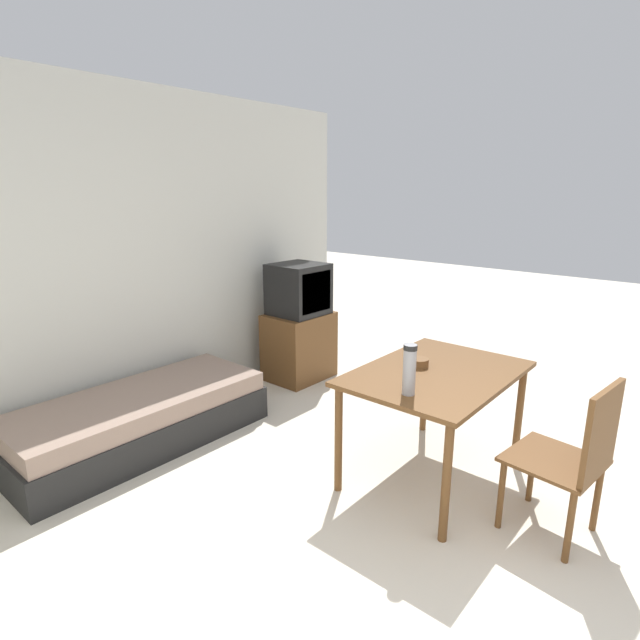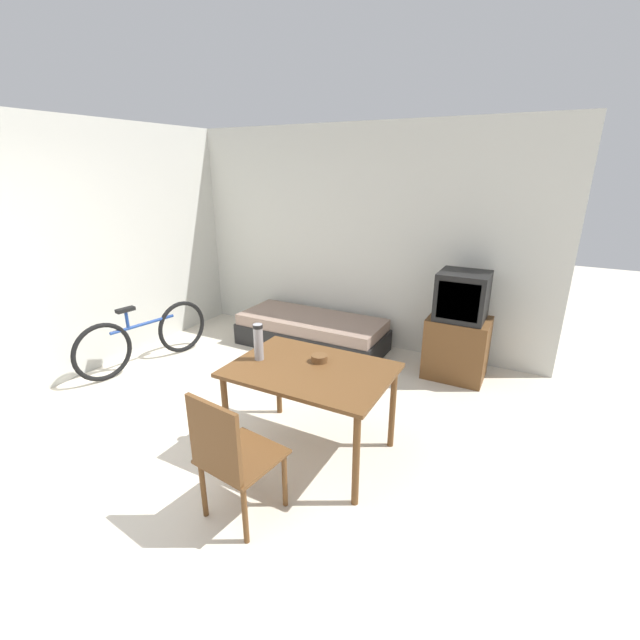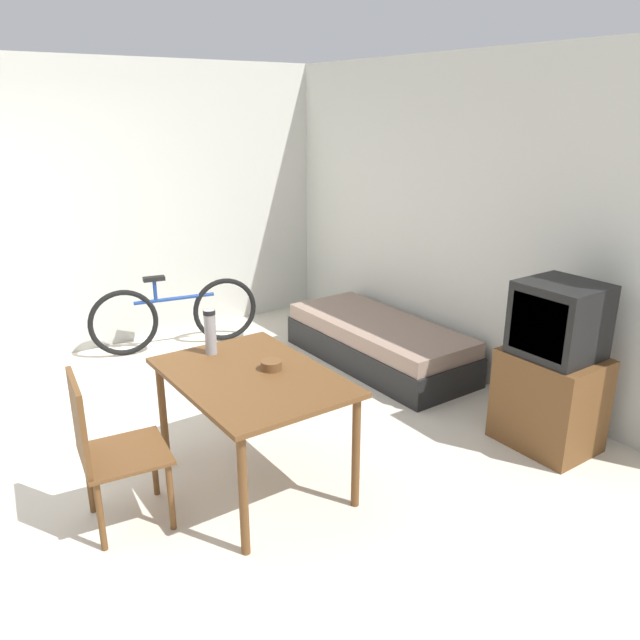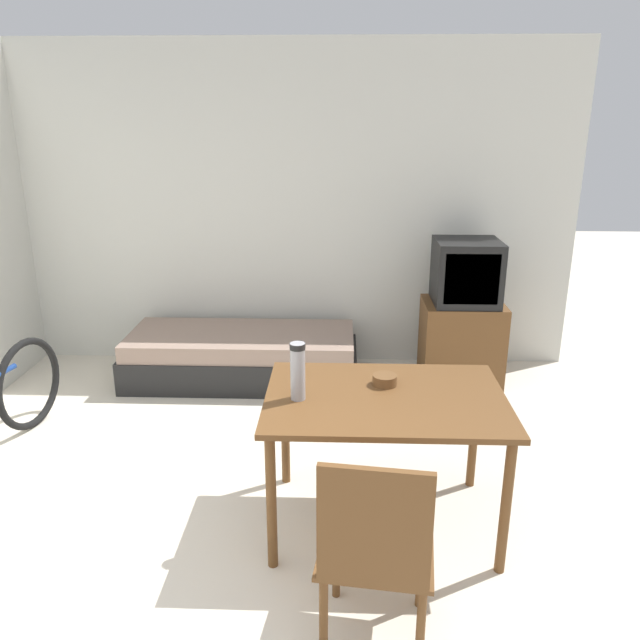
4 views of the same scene
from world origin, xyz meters
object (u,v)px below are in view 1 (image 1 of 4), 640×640
object	(u,v)px
wooden_chair	(575,454)
thermos_flask	(409,367)
daybed	(140,419)
tv	(299,326)
dining_table	(436,383)
mate_bowl	(419,362)

from	to	relation	value
wooden_chair	thermos_flask	size ratio (longest dim) A/B	3.13
wooden_chair	thermos_flask	xyz separation A→B (m)	(-0.35, 0.83, 0.39)
daybed	thermos_flask	world-z (taller)	thermos_flask
daybed	tv	bearing A→B (deg)	0.75
tv	dining_table	bearing A→B (deg)	-111.38
tv	thermos_flask	size ratio (longest dim) A/B	3.97
dining_table	mate_bowl	distance (m)	0.18
tv	thermos_flask	xyz separation A→B (m)	(-1.19, -1.97, 0.36)
tv	dining_table	xyz separation A→B (m)	(-0.75, -1.92, 0.11)
tv	mate_bowl	world-z (taller)	tv
dining_table	mate_bowl	world-z (taller)	mate_bowl
tv	thermos_flask	distance (m)	2.33
daybed	wooden_chair	size ratio (longest dim) A/B	2.03
tv	thermos_flask	world-z (taller)	tv
daybed	dining_table	distance (m)	2.22
daybed	tv	size ratio (longest dim) A/B	1.60
tv	wooden_chair	bearing A→B (deg)	-106.70
wooden_chair	dining_table	bearing A→B (deg)	84.28
tv	mate_bowl	distance (m)	1.95
dining_table	wooden_chair	size ratio (longest dim) A/B	1.31
mate_bowl	thermos_flask	bearing A→B (deg)	-157.31
thermos_flask	daybed	bearing A→B (deg)	107.32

